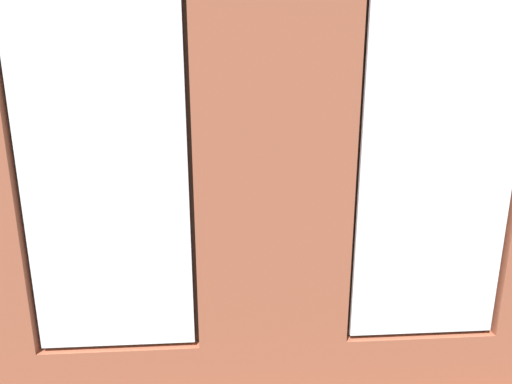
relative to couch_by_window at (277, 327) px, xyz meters
name	(u,v)px	position (x,y,z in m)	size (l,w,h in m)	color
ground_plane	(249,261)	(0.11, -2.20, -0.38)	(6.45, 6.46, 0.10)	#99663D
brick_wall_with_windows	(274,196)	(0.11, 0.65, 1.32)	(5.85, 0.30, 3.36)	#9E5138
couch_by_window	(277,327)	(0.00, 0.00, 0.00)	(1.96, 0.87, 0.80)	black
couch_left	(433,244)	(-2.12, -1.70, 0.00)	(0.98, 1.98, 0.80)	black
coffee_table	(264,228)	(-0.09, -2.31, 0.04)	(1.21, 0.72, 0.43)	tan
cup_ceramic	(272,223)	(-0.18, -2.20, 0.14)	(0.08, 0.08, 0.09)	#4C4C51
table_plant_small	(237,217)	(0.27, -2.20, 0.24)	(0.17, 0.17, 0.26)	beige
remote_black	(288,220)	(-0.42, -2.44, 0.11)	(0.05, 0.17, 0.02)	black
remote_silver	(264,223)	(-0.09, -2.31, 0.11)	(0.05, 0.17, 0.02)	#B2B2B7
media_console	(42,247)	(2.69, -2.09, -0.06)	(1.25, 0.42, 0.54)	black
tv_flatscreen	(36,200)	(2.69, -2.09, 0.55)	(0.96, 0.20, 0.67)	black
potted_plant_by_left_couch	(366,209)	(-1.72, -3.12, 0.01)	(0.28, 0.28, 0.53)	#47423D
potted_plant_between_couches	(444,289)	(-1.43, -0.05, 0.27)	(0.57, 0.57, 0.90)	beige
potted_plant_foreground_right	(109,178)	(2.39, -4.37, 0.28)	(0.77, 0.69, 1.01)	#47423D
potted_plant_near_tv	(54,258)	(2.14, -1.01, 0.25)	(0.54, 0.54, 0.88)	#9E5638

